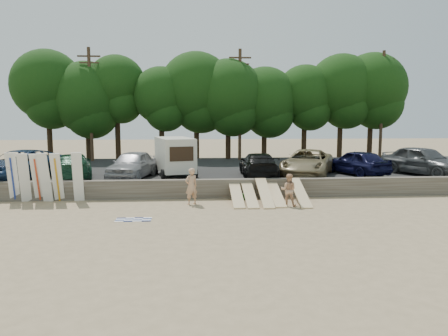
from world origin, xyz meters
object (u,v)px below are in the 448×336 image
(car_2, at_px, (132,165))
(car_5, at_px, (357,162))
(box_trailer, at_px, (175,155))
(beachgoer_b, at_px, (288,190))
(cooler, at_px, (242,197))
(car_3, at_px, (258,165))
(beachgoer_a, at_px, (191,186))
(car_0, at_px, (20,165))
(car_6, at_px, (423,161))
(car_4, at_px, (307,163))
(car_1, at_px, (73,166))

(car_2, height_order, car_5, car_2)
(box_trailer, distance_m, beachgoer_b, 8.24)
(car_2, distance_m, cooler, 7.09)
(beachgoer_b, bearing_deg, car_3, -65.44)
(beachgoer_a, height_order, beachgoer_b, beachgoer_a)
(car_0, bearing_deg, car_3, 19.77)
(car_6, height_order, beachgoer_b, car_6)
(beachgoer_b, distance_m, cooler, 2.76)
(car_4, bearing_deg, car_2, -154.81)
(car_5, relative_size, cooler, 11.96)
(car_5, bearing_deg, car_2, -19.22)
(car_5, distance_m, car_6, 4.06)
(car_4, distance_m, car_6, 7.22)
(box_trailer, xyz_separation_m, car_4, (8.05, -0.44, -0.51))
(box_trailer, distance_m, beachgoer_a, 5.35)
(car_1, bearing_deg, cooler, 145.53)
(car_6, height_order, beachgoer_a, car_6)
(beachgoer_a, bearing_deg, cooler, 175.03)
(car_3, bearing_deg, beachgoer_a, 49.98)
(car_3, height_order, cooler, car_3)
(car_4, bearing_deg, car_5, 28.43)
(car_5, bearing_deg, car_4, -16.73)
(car_1, distance_m, beachgoer_a, 8.29)
(beachgoer_a, bearing_deg, beachgoer_b, 145.36)
(car_3, distance_m, car_6, 10.27)
(car_6, distance_m, beachgoer_b, 10.95)
(car_3, distance_m, car_5, 6.26)
(car_3, height_order, car_6, car_6)
(box_trailer, height_order, car_2, box_trailer)
(car_0, distance_m, car_1, 2.94)
(car_1, distance_m, car_3, 10.89)
(car_2, bearing_deg, car_4, 13.48)
(beachgoer_a, bearing_deg, car_6, 171.47)
(car_1, relative_size, car_2, 1.06)
(box_trailer, distance_m, car_0, 8.87)
(car_2, bearing_deg, box_trailer, 28.30)
(car_5, bearing_deg, car_3, -16.68)
(box_trailer, relative_size, beachgoer_b, 2.53)
(car_1, distance_m, cooler, 10.24)
(car_2, bearing_deg, car_3, 12.10)
(box_trailer, relative_size, car_1, 0.79)
(car_4, bearing_deg, car_6, 22.19)
(car_6, xyz_separation_m, cooler, (-11.64, -3.50, -1.44))
(car_0, relative_size, car_4, 1.05)
(car_0, xyz_separation_m, car_6, (24.09, 0.03, 0.06))
(car_0, distance_m, car_4, 16.88)
(cooler, bearing_deg, car_1, 149.00)
(car_3, relative_size, beachgoer_a, 2.76)
(car_4, relative_size, beachgoer_b, 3.64)
(box_trailer, height_order, cooler, box_trailer)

